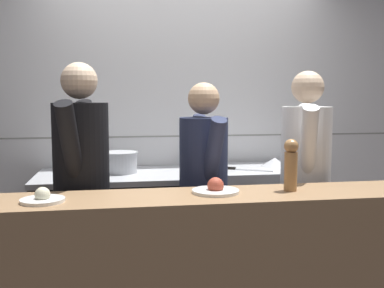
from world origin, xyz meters
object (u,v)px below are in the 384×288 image
(plated_dish_main, at_px, (43,198))
(chef_head_cook, at_px, (82,184))
(stock_pot, at_px, (120,162))
(oven_range, at_px, (113,230))
(chef_sous, at_px, (203,188))
(pepper_mill, at_px, (291,164))
(chef_line, at_px, (305,179))
(plated_dish_appetiser, at_px, (216,189))
(chefs_knife, at_px, (243,169))
(mixing_bowl_steel, at_px, (275,162))

(plated_dish_main, height_order, chef_head_cook, chef_head_cook)
(stock_pot, bearing_deg, oven_range, -145.62)
(chef_head_cook, bearing_deg, chef_sous, 15.38)
(stock_pot, relative_size, plated_dish_main, 1.27)
(stock_pot, bearing_deg, pepper_mill, -49.85)
(plated_dish_main, xyz_separation_m, chef_line, (1.66, 0.55, -0.05))
(plated_dish_appetiser, xyz_separation_m, chef_line, (0.74, 0.48, -0.05))
(plated_dish_main, xyz_separation_m, pepper_mill, (1.35, 0.06, 0.14))
(chefs_knife, relative_size, chef_sous, 0.24)
(chef_head_cook, bearing_deg, plated_dish_main, -95.40)
(plated_dish_main, bearing_deg, stock_pot, 71.53)
(chef_sous, bearing_deg, chef_head_cook, 176.86)
(oven_range, height_order, chef_head_cook, chef_head_cook)
(mixing_bowl_steel, distance_m, chefs_knife, 0.35)
(mixing_bowl_steel, xyz_separation_m, pepper_mill, (-0.32, -1.14, 0.16))
(plated_dish_appetiser, distance_m, chef_head_cook, 0.88)
(mixing_bowl_steel, height_order, chef_sous, chef_sous)
(stock_pot, relative_size, pepper_mill, 0.96)
(stock_pot, relative_size, plated_dish_appetiser, 1.08)
(plated_dish_main, height_order, plated_dish_appetiser, plated_dish_appetiser)
(chef_line, bearing_deg, stock_pot, 172.75)
(pepper_mill, bearing_deg, plated_dish_appetiser, 178.01)
(mixing_bowl_steel, height_order, plated_dish_appetiser, plated_dish_appetiser)
(chefs_knife, relative_size, plated_dish_appetiser, 1.42)
(plated_dish_main, height_order, chef_sous, chef_sous)
(oven_range, bearing_deg, chef_head_cook, -105.84)
(oven_range, relative_size, stock_pot, 4.05)
(stock_pot, height_order, pepper_mill, pepper_mill)
(plated_dish_appetiser, xyz_separation_m, chef_head_cook, (-0.76, 0.44, -0.03))
(chefs_knife, xyz_separation_m, chef_sous, (-0.41, -0.49, -0.04))
(mixing_bowl_steel, distance_m, chef_head_cook, 1.66)
(chefs_knife, bearing_deg, oven_range, 175.19)
(plated_dish_appetiser, bearing_deg, pepper_mill, -1.99)
(chefs_knife, distance_m, plated_dish_appetiser, 1.08)
(oven_range, relative_size, plated_dish_main, 5.15)
(chef_line, bearing_deg, pepper_mill, -102.43)
(oven_range, xyz_separation_m, mixing_bowl_steel, (1.33, 0.05, 0.50))
(mixing_bowl_steel, bearing_deg, chef_head_cook, -155.78)
(stock_pot, xyz_separation_m, pepper_mill, (0.95, -1.13, 0.12))
(mixing_bowl_steel, bearing_deg, stock_pot, -179.56)
(chef_head_cook, relative_size, chef_sous, 1.07)
(mixing_bowl_steel, relative_size, plated_dish_main, 1.05)
(stock_pot, distance_m, plated_dish_main, 1.25)
(stock_pot, height_order, chef_line, chef_line)
(plated_dish_main, height_order, pepper_mill, pepper_mill)
(oven_range, bearing_deg, chef_line, -24.12)
(mixing_bowl_steel, height_order, chef_head_cook, chef_head_cook)
(chefs_knife, relative_size, chef_head_cook, 0.22)
(chefs_knife, bearing_deg, chef_sous, -129.99)
(stock_pot, relative_size, chef_sous, 0.18)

